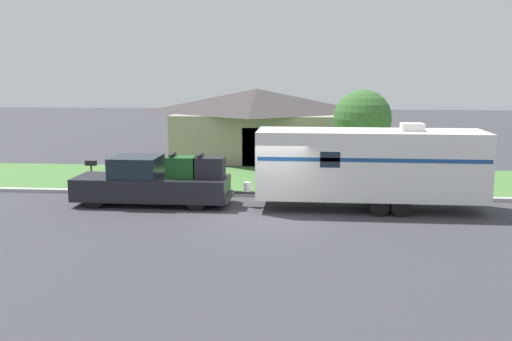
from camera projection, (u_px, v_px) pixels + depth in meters
ground_plane at (270, 220)px, 19.83m from camera, size 120.00×120.00×0.00m
curb_strip at (277, 195)px, 23.49m from camera, size 80.00×0.30×0.14m
lawn_strip at (281, 180)px, 27.08m from camera, size 80.00×7.00×0.03m
house_across_street at (257, 122)px, 33.88m from camera, size 9.93×6.97×4.10m
pickup_truck at (154, 182)px, 22.01m from camera, size 6.03×1.92×2.01m
travel_trailer at (370, 164)px, 21.11m from camera, size 9.22×2.34×3.24m
mailbox at (91, 167)px, 24.94m from camera, size 0.48×0.20×1.26m
tree_in_yard at (363, 119)px, 26.60m from camera, size 2.70×2.70×4.29m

